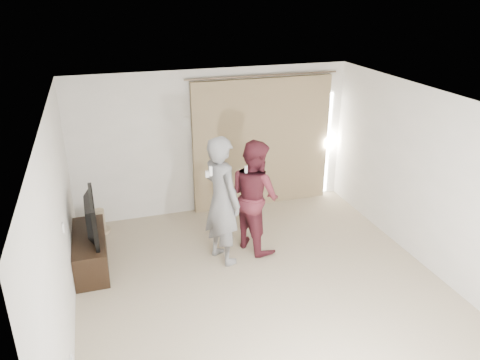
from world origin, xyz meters
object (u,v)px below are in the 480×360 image
object	(u,v)px
tv_console	(90,251)
person_man	(222,201)
tv	(86,217)
person_woman	(255,196)

from	to	relation	value
tv_console	person_man	xyz separation A→B (m)	(1.93, -0.39, 0.73)
tv_console	person_man	bearing A→B (deg)	-11.49
person_man	tv_console	bearing A→B (deg)	168.51
tv_console	person_man	world-z (taller)	person_man
tv	person_woman	xyz separation A→B (m)	(2.51, -0.19, 0.08)
tv	person_woman	world-z (taller)	person_woman
tv_console	tv	xyz separation A→B (m)	(0.00, 0.00, 0.56)
person_woman	person_man	bearing A→B (deg)	-160.51
tv_console	person_woman	bearing A→B (deg)	-4.22
tv_console	person_woman	distance (m)	2.60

